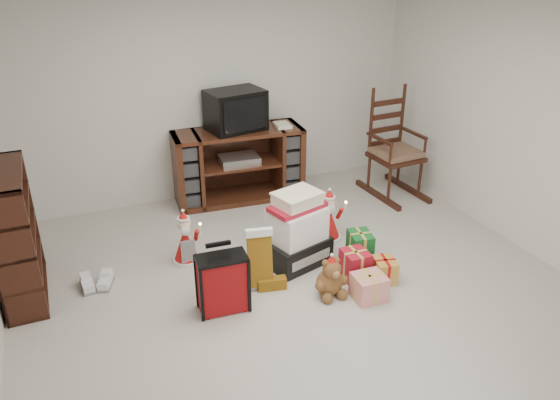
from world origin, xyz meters
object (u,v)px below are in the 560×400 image
Objects in this scene: rocking_chair at (393,157)px; red_suitcase at (223,283)px; teddy_bear at (330,279)px; mrs_claus_figurine at (185,242)px; gift_pile at (297,233)px; bookshelf at (16,237)px; gift_cluster at (367,268)px; santa_figurine at (328,220)px; sneaker_pair at (97,283)px; crt_television at (236,110)px; tv_stand at (239,165)px.

rocking_chair is 2.21× the size of red_suitcase.
mrs_claus_figurine is (-1.06, 1.08, 0.05)m from teddy_bear.
teddy_bear is 1.51m from mrs_claus_figurine.
teddy_bear is at bearing -101.52° from gift_pile.
bookshelf is at bearing 152.99° from gift_pile.
gift_cluster is at bearing 0.93° from red_suitcase.
red_suitcase is 1.07× the size of santa_figurine.
red_suitcase is at bearing -31.05° from bookshelf.
teddy_bear is 2.18m from sneaker_pair.
crt_television reaches higher than santa_figurine.
santa_figurine is (0.52, 0.30, -0.11)m from gift_pile.
tv_stand is 2.12× the size of gift_pile.
teddy_bear is 0.53× the size of crt_television.
bookshelf reaches higher than red_suitcase.
santa_figurine is 1.03× the size of mrs_claus_figurine.
gift_pile is 2.34× the size of sneaker_pair.
rocking_chair reaches higher than bookshelf.
rocking_chair is 2.49m from teddy_bear.
bookshelf is 3.75× the size of sneaker_pair.
teddy_bear is at bearing -168.87° from gift_cluster.
red_suitcase is 1.95× the size of sneaker_pair.
bookshelf is 1.46× the size of gift_cluster.
tv_stand is 1.49m from santa_figurine.
rocking_chair reaches higher than tv_stand.
red_suitcase is 1.67× the size of teddy_bear.
tv_stand is at bearing 91.55° from teddy_bear.
gift_cluster is at bearing 11.13° from teddy_bear.
santa_figurine is 1.75m from crt_television.
tv_stand is at bearing 50.74° from mrs_claus_figurine.
bookshelf is 2.81m from teddy_bear.
tv_stand is 2.24× the size of crt_television.
bookshelf is 3.19m from gift_cluster.
santa_figurine is 0.85m from gift_cluster.
crt_television is at bearing 114.00° from tv_stand.
mrs_claus_figurine reaches higher than sneaker_pair.
gift_pile is 1.32× the size of mrs_claus_figurine.
tv_stand is 1.68m from gift_pile.
bookshelf is 1.70× the size of crt_television.
sneaker_pair is 0.45× the size of crt_television.
red_suitcase is (-0.90, -2.13, -0.17)m from tv_stand.
mrs_claus_figurine is at bearing -124.60° from tv_stand.
gift_cluster is (0.45, 0.09, -0.04)m from teddy_bear.
santa_figurine is 1.54m from mrs_claus_figurine.
sneaker_pair is 0.39× the size of gift_cluster.
santa_figurine is (3.01, -0.19, -0.36)m from bookshelf.
sneaker_pair is 2.55m from gift_cluster.
rocking_chair is 1.69× the size of gift_cluster.
rocking_chair reaches higher than red_suitcase.
gift_pile is 1.29× the size of santa_figurine.
teddy_bear is (-1.78, -1.71, -0.31)m from rocking_chair.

